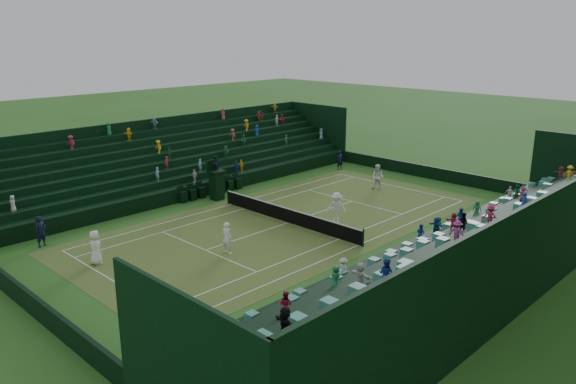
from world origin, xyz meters
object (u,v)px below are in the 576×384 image
object	(u,v)px
player_near_west	(95,247)
player_far_west	(378,177)
umpire_chair	(216,181)
tennis_net	(288,215)
player_near_east	(227,238)
player_far_east	(336,207)

from	to	relation	value
player_near_west	player_far_west	distance (m)	21.66
umpire_chair	player_near_west	size ratio (longest dim) A/B	1.74
player_far_west	umpire_chair	bearing A→B (deg)	-134.28
tennis_net	player_near_east	size ratio (longest dim) A/B	6.65
umpire_chair	player_far_east	xyz separation A→B (m)	(9.23, 2.07, -0.38)
tennis_net	player_far_west	bearing A→B (deg)	93.05
tennis_net	player_near_west	distance (m)	11.69
player_near_west	player_far_east	distance (m)	14.37
umpire_chair	player_near_east	xyz separation A→B (m)	(8.36, -5.96, -0.46)
umpire_chair	player_near_east	bearing A→B (deg)	-35.49
tennis_net	player_near_east	bearing A→B (deg)	-78.74
player_near_west	player_near_east	size ratio (longest dim) A/B	1.02
player_near_west	player_far_west	world-z (taller)	player_far_west
player_near_east	player_far_west	bearing A→B (deg)	-94.02
player_far_west	player_far_east	distance (m)	8.34
tennis_net	player_far_west	world-z (taller)	player_far_west
tennis_net	player_far_east	size ratio (longest dim) A/B	6.11
tennis_net	player_far_east	world-z (taller)	player_far_east
player_far_west	tennis_net	bearing A→B (deg)	-97.55
tennis_net	player_near_west	bearing A→B (deg)	-102.49
tennis_net	player_near_east	xyz separation A→B (m)	(1.16, -5.81, 0.35)
umpire_chair	player_far_east	bearing A→B (deg)	12.62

